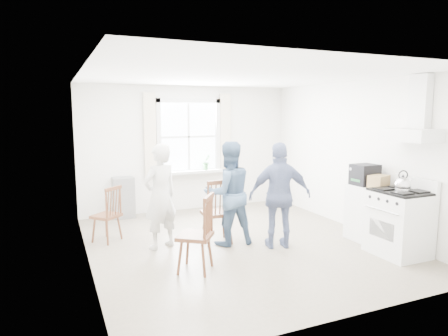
{
  "coord_description": "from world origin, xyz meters",
  "views": [
    {
      "loc": [
        -2.64,
        -5.48,
        2.06
      ],
      "look_at": [
        -0.18,
        0.2,
        1.19
      ],
      "focal_mm": 32.0,
      "sensor_mm": 36.0,
      "label": 1
    }
  ],
  "objects_px": {
    "windsor_chair_a": "(111,208)",
    "person_right": "(280,196)",
    "gas_stove": "(399,222)",
    "low_cabinet": "(367,213)",
    "windsor_chair_b": "(219,205)",
    "person_left": "(160,196)",
    "person_mid": "(229,193)",
    "stereo_stack": "(365,175)",
    "windsor_chair_c": "(203,225)"
  },
  "relations": [
    {
      "from": "windsor_chair_a",
      "to": "gas_stove",
      "type": "bearing_deg",
      "value": -31.0
    },
    {
      "from": "windsor_chair_a",
      "to": "windsor_chair_c",
      "type": "bearing_deg",
      "value": -61.41
    },
    {
      "from": "low_cabinet",
      "to": "windsor_chair_a",
      "type": "xyz_separation_m",
      "value": [
        -3.81,
        1.55,
        0.11
      ]
    },
    {
      "from": "gas_stove",
      "to": "windsor_chair_a",
      "type": "relative_size",
      "value": 1.23
    },
    {
      "from": "gas_stove",
      "to": "person_right",
      "type": "xyz_separation_m",
      "value": [
        -1.42,
        0.96,
        0.32
      ]
    },
    {
      "from": "windsor_chair_b",
      "to": "person_mid",
      "type": "distance_m",
      "value": 0.23
    },
    {
      "from": "windsor_chair_c",
      "to": "person_mid",
      "type": "bearing_deg",
      "value": 49.49
    },
    {
      "from": "windsor_chair_a",
      "to": "person_right",
      "type": "height_order",
      "value": "person_right"
    },
    {
      "from": "low_cabinet",
      "to": "windsor_chair_b",
      "type": "bearing_deg",
      "value": 161.85
    },
    {
      "from": "person_left",
      "to": "gas_stove",
      "type": "bearing_deg",
      "value": 129.52
    },
    {
      "from": "gas_stove",
      "to": "windsor_chair_b",
      "type": "height_order",
      "value": "gas_stove"
    },
    {
      "from": "low_cabinet",
      "to": "windsor_chair_b",
      "type": "relative_size",
      "value": 0.86
    },
    {
      "from": "windsor_chair_a",
      "to": "person_mid",
      "type": "distance_m",
      "value": 1.89
    },
    {
      "from": "gas_stove",
      "to": "person_mid",
      "type": "height_order",
      "value": "person_mid"
    },
    {
      "from": "windsor_chair_a",
      "to": "windsor_chair_c",
      "type": "relative_size",
      "value": 0.89
    },
    {
      "from": "person_right",
      "to": "low_cabinet",
      "type": "bearing_deg",
      "value": -172.42
    },
    {
      "from": "low_cabinet",
      "to": "windsor_chair_b",
      "type": "height_order",
      "value": "windsor_chair_b"
    },
    {
      "from": "low_cabinet",
      "to": "windsor_chair_a",
      "type": "bearing_deg",
      "value": 157.88
    },
    {
      "from": "person_left",
      "to": "person_mid",
      "type": "relative_size",
      "value": 0.99
    },
    {
      "from": "stereo_stack",
      "to": "windsor_chair_c",
      "type": "xyz_separation_m",
      "value": [
        -2.85,
        -0.22,
        -0.44
      ]
    },
    {
      "from": "low_cabinet",
      "to": "person_right",
      "type": "bearing_deg",
      "value": 169.93
    },
    {
      "from": "low_cabinet",
      "to": "person_right",
      "type": "height_order",
      "value": "person_right"
    },
    {
      "from": "stereo_stack",
      "to": "windsor_chair_c",
      "type": "height_order",
      "value": "stereo_stack"
    },
    {
      "from": "low_cabinet",
      "to": "person_mid",
      "type": "relative_size",
      "value": 0.56
    },
    {
      "from": "gas_stove",
      "to": "windsor_chair_b",
      "type": "relative_size",
      "value": 1.07
    },
    {
      "from": "low_cabinet",
      "to": "person_right",
      "type": "distance_m",
      "value": 1.55
    },
    {
      "from": "stereo_stack",
      "to": "windsor_chair_b",
      "type": "relative_size",
      "value": 0.37
    },
    {
      "from": "stereo_stack",
      "to": "windsor_chair_a",
      "type": "distance_m",
      "value": 4.09
    },
    {
      "from": "gas_stove",
      "to": "windsor_chair_a",
      "type": "xyz_separation_m",
      "value": [
        -3.74,
        2.25,
        0.07
      ]
    },
    {
      "from": "gas_stove",
      "to": "person_right",
      "type": "height_order",
      "value": "person_right"
    },
    {
      "from": "windsor_chair_c",
      "to": "windsor_chair_b",
      "type": "bearing_deg",
      "value": 56.63
    },
    {
      "from": "stereo_stack",
      "to": "low_cabinet",
      "type": "bearing_deg",
      "value": -58.6
    },
    {
      "from": "person_mid",
      "to": "gas_stove",
      "type": "bearing_deg",
      "value": 148.11
    },
    {
      "from": "person_left",
      "to": "person_mid",
      "type": "xyz_separation_m",
      "value": [
        1.02,
        -0.25,
        0.01
      ]
    },
    {
      "from": "gas_stove",
      "to": "windsor_chair_c",
      "type": "xyz_separation_m",
      "value": [
        -2.82,
        0.54,
        0.14
      ]
    },
    {
      "from": "stereo_stack",
      "to": "windsor_chair_c",
      "type": "relative_size",
      "value": 0.37
    },
    {
      "from": "low_cabinet",
      "to": "person_mid",
      "type": "bearing_deg",
      "value": 161.41
    },
    {
      "from": "gas_stove",
      "to": "low_cabinet",
      "type": "height_order",
      "value": "gas_stove"
    },
    {
      "from": "gas_stove",
      "to": "person_mid",
      "type": "xyz_separation_m",
      "value": [
        -2.07,
        1.42,
        0.33
      ]
    },
    {
      "from": "low_cabinet",
      "to": "person_right",
      "type": "xyz_separation_m",
      "value": [
        -1.49,
        0.26,
        0.36
      ]
    },
    {
      "from": "gas_stove",
      "to": "low_cabinet",
      "type": "bearing_deg",
      "value": 84.32
    },
    {
      "from": "stereo_stack",
      "to": "person_right",
      "type": "xyz_separation_m",
      "value": [
        -1.45,
        0.2,
        -0.26
      ]
    },
    {
      "from": "person_right",
      "to": "person_left",
      "type": "bearing_deg",
      "value": -5.21
    },
    {
      "from": "person_left",
      "to": "person_right",
      "type": "relative_size",
      "value": 0.99
    },
    {
      "from": "windsor_chair_b",
      "to": "person_mid",
      "type": "relative_size",
      "value": 0.64
    },
    {
      "from": "windsor_chair_a",
      "to": "windsor_chair_b",
      "type": "height_order",
      "value": "windsor_chair_b"
    },
    {
      "from": "low_cabinet",
      "to": "stereo_stack",
      "type": "xyz_separation_m",
      "value": [
        -0.04,
        0.06,
        0.62
      ]
    },
    {
      "from": "windsor_chair_a",
      "to": "person_right",
      "type": "distance_m",
      "value": 2.67
    },
    {
      "from": "windsor_chair_a",
      "to": "person_right",
      "type": "xyz_separation_m",
      "value": [
        2.33,
        -1.29,
        0.25
      ]
    },
    {
      "from": "windsor_chair_b",
      "to": "low_cabinet",
      "type": "bearing_deg",
      "value": -18.15
    }
  ]
}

